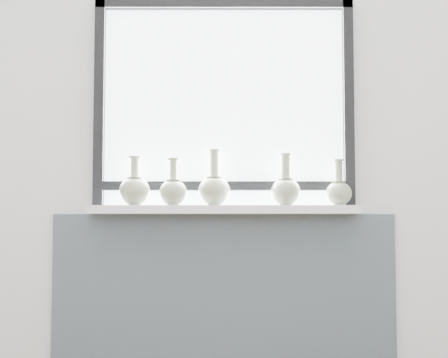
{
  "coord_description": "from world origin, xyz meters",
  "views": [
    {
      "loc": [
        -0.0,
        -1.65,
        0.8
      ],
      "look_at": [
        0.0,
        1.55,
        1.02
      ],
      "focal_mm": 55.0,
      "sensor_mm": 36.0,
      "label": 1
    }
  ],
  "objects_px": {
    "vase_a": "(135,189)",
    "vase_e": "(339,191)",
    "vase_d": "(286,189)",
    "windowsill": "(224,210)",
    "vase_c": "(214,188)",
    "vase_b": "(173,190)"
  },
  "relations": [
    {
      "from": "windowsill",
      "to": "vase_d",
      "type": "height_order",
      "value": "vase_d"
    },
    {
      "from": "vase_a",
      "to": "vase_e",
      "type": "distance_m",
      "value": 1.0
    },
    {
      "from": "vase_d",
      "to": "vase_c",
      "type": "bearing_deg",
      "value": 177.69
    },
    {
      "from": "vase_a",
      "to": "windowsill",
      "type": "bearing_deg",
      "value": 1.2
    },
    {
      "from": "vase_a",
      "to": "vase_e",
      "type": "height_order",
      "value": "vase_a"
    },
    {
      "from": "vase_a",
      "to": "vase_c",
      "type": "xyz_separation_m",
      "value": [
        0.39,
        0.01,
        0.01
      ]
    },
    {
      "from": "vase_d",
      "to": "windowsill",
      "type": "bearing_deg",
      "value": 177.41
    },
    {
      "from": "vase_a",
      "to": "vase_b",
      "type": "bearing_deg",
      "value": -2.65
    },
    {
      "from": "vase_a",
      "to": "vase_d",
      "type": "height_order",
      "value": "vase_d"
    },
    {
      "from": "vase_c",
      "to": "vase_d",
      "type": "height_order",
      "value": "vase_c"
    },
    {
      "from": "vase_b",
      "to": "vase_e",
      "type": "distance_m",
      "value": 0.81
    },
    {
      "from": "vase_e",
      "to": "vase_c",
      "type": "bearing_deg",
      "value": 178.08
    },
    {
      "from": "vase_b",
      "to": "vase_d",
      "type": "distance_m",
      "value": 0.55
    },
    {
      "from": "windowsill",
      "to": "vase_c",
      "type": "relative_size",
      "value": 4.76
    },
    {
      "from": "windowsill",
      "to": "vase_a",
      "type": "bearing_deg",
      "value": -178.8
    },
    {
      "from": "vase_c",
      "to": "vase_e",
      "type": "bearing_deg",
      "value": -1.92
    },
    {
      "from": "vase_c",
      "to": "vase_d",
      "type": "bearing_deg",
      "value": -2.31
    },
    {
      "from": "windowsill",
      "to": "vase_a",
      "type": "xyz_separation_m",
      "value": [
        -0.44,
        -0.01,
        0.1
      ]
    },
    {
      "from": "windowsill",
      "to": "vase_b",
      "type": "height_order",
      "value": "vase_b"
    },
    {
      "from": "windowsill",
      "to": "vase_e",
      "type": "bearing_deg",
      "value": -2.04
    },
    {
      "from": "windowsill",
      "to": "vase_c",
      "type": "xyz_separation_m",
      "value": [
        -0.05,
        0.0,
        0.11
      ]
    },
    {
      "from": "vase_a",
      "to": "vase_b",
      "type": "relative_size",
      "value": 1.04
    }
  ]
}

